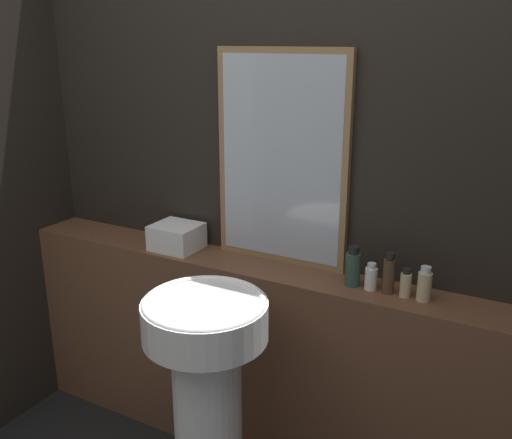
{
  "coord_description": "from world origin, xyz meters",
  "views": [
    {
      "loc": [
        1.06,
        -0.54,
        1.78
      ],
      "look_at": [
        0.09,
        1.23,
        1.13
      ],
      "focal_mm": 40.0,
      "sensor_mm": 36.0,
      "label": 1
    }
  ],
  "objects": [
    {
      "name": "shampoo_bottle",
      "position": [
        0.43,
        1.35,
        0.96
      ],
      "size": [
        0.05,
        0.05,
        0.15
      ],
      "color": "#2D4C3D",
      "rests_on": "vanity_counter"
    },
    {
      "name": "conditioner_bottle",
      "position": [
        0.51,
        1.35,
        0.94
      ],
      "size": [
        0.05,
        0.05,
        0.1
      ],
      "color": "white",
      "rests_on": "vanity_counter"
    },
    {
      "name": "body_wash_bottle",
      "position": [
        0.63,
        1.35,
        0.94
      ],
      "size": [
        0.04,
        0.04,
        0.11
      ],
      "color": "#C6B284",
      "rests_on": "vanity_counter"
    },
    {
      "name": "wall_back",
      "position": [
        0.0,
        1.49,
        1.25
      ],
      "size": [
        8.0,
        0.06,
        2.5
      ],
      "color": "black",
      "rests_on": "ground_plane"
    },
    {
      "name": "lotion_bottle",
      "position": [
        0.57,
        1.35,
        0.96
      ],
      "size": [
        0.04,
        0.04,
        0.16
      ],
      "color": "#4C3823",
      "rests_on": "vanity_counter"
    },
    {
      "name": "vanity_counter",
      "position": [
        0.0,
        1.35,
        0.45
      ],
      "size": [
        2.21,
        0.23,
        0.89
      ],
      "color": "brown",
      "rests_on": "ground_plane"
    },
    {
      "name": "pedestal_sink",
      "position": [
        0.09,
        0.88,
        0.58
      ],
      "size": [
        0.43,
        0.43,
        0.95
      ],
      "color": "white",
      "rests_on": "ground_plane"
    },
    {
      "name": "towel_stack",
      "position": [
        -0.37,
        1.35,
        0.95
      ],
      "size": [
        0.2,
        0.18,
        0.11
      ],
      "color": "white",
      "rests_on": "vanity_counter"
    },
    {
      "name": "mirror",
      "position": [
        0.09,
        1.44,
        1.32
      ],
      "size": [
        0.56,
        0.03,
        0.85
      ],
      "color": "#937047",
      "rests_on": "vanity_counter"
    },
    {
      "name": "hand_soap_bottle",
      "position": [
        0.7,
        1.35,
        0.95
      ],
      "size": [
        0.05,
        0.05,
        0.13
      ],
      "color": "#C6B284",
      "rests_on": "vanity_counter"
    }
  ]
}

